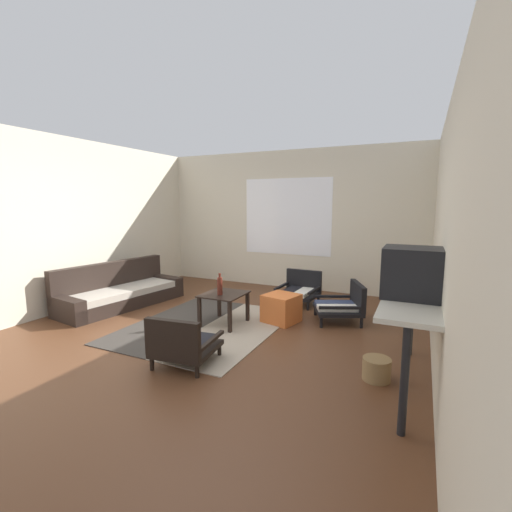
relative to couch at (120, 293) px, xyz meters
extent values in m
plane|color=#56331E|center=(2.05, -0.61, -0.21)|extent=(7.80, 7.80, 0.00)
cube|color=beige|center=(2.05, 2.45, 1.14)|extent=(5.60, 0.12, 2.70)
cube|color=white|center=(2.05, 2.39, 1.21)|extent=(1.78, 0.01, 1.49)
cube|color=beige|center=(4.71, -0.31, 1.14)|extent=(0.12, 6.60, 2.70)
cube|color=beige|center=(-0.61, -0.31, 1.14)|extent=(0.12, 6.60, 2.70)
cube|color=#38332D|center=(1.37, -0.26, -0.21)|extent=(0.95, 2.36, 0.01)
cube|color=gray|center=(2.32, -0.26, -0.21)|extent=(0.95, 2.36, 0.01)
cube|color=black|center=(0.07, -0.01, -0.11)|extent=(1.02, 2.12, 0.21)
cube|color=#B2A899|center=(0.10, -0.01, 0.04)|extent=(0.89, 1.93, 0.10)
cube|color=black|center=(-0.23, 0.03, 0.19)|extent=(0.43, 2.04, 0.60)
cube|color=black|center=(0.20, 0.91, -0.04)|extent=(0.75, 0.28, 0.34)
cube|color=black|center=(-0.06, -0.93, -0.04)|extent=(0.75, 0.28, 0.34)
cube|color=black|center=(2.04, -0.08, 0.22)|extent=(0.55, 0.60, 0.02)
cube|color=black|center=(1.80, 0.18, 0.00)|extent=(0.04, 0.04, 0.43)
cube|color=black|center=(2.27, 0.18, 0.00)|extent=(0.04, 0.04, 0.43)
cube|color=black|center=(1.80, -0.34, 0.00)|extent=(0.04, 0.04, 0.43)
cube|color=black|center=(2.27, -0.34, 0.00)|extent=(0.04, 0.04, 0.43)
cylinder|color=black|center=(2.91, 1.06, -0.15)|extent=(0.04, 0.04, 0.14)
cylinder|color=black|center=(2.36, 1.09, -0.15)|extent=(0.04, 0.04, 0.14)
cylinder|color=black|center=(2.93, 1.58, -0.15)|extent=(0.04, 0.04, 0.14)
cylinder|color=black|center=(2.39, 1.61, -0.15)|extent=(0.04, 0.04, 0.14)
cube|color=black|center=(2.65, 1.33, -0.05)|extent=(0.66, 0.63, 0.05)
cube|color=silver|center=(2.76, 1.31, 0.00)|extent=(0.23, 0.55, 0.06)
cube|color=black|center=(2.54, 1.32, 0.00)|extent=(0.23, 0.55, 0.06)
cube|color=black|center=(2.66, 1.60, 0.15)|extent=(0.63, 0.10, 0.35)
cube|color=black|center=(2.94, 1.32, 0.06)|extent=(0.07, 0.60, 0.04)
cube|color=black|center=(2.35, 1.35, 0.06)|extent=(0.07, 0.60, 0.04)
cylinder|color=black|center=(2.00, -1.06, -0.15)|extent=(0.04, 0.04, 0.13)
cylinder|color=black|center=(2.51, -1.00, -0.15)|extent=(0.04, 0.04, 0.13)
cylinder|color=black|center=(2.07, -1.59, -0.15)|extent=(0.04, 0.04, 0.13)
cylinder|color=black|center=(2.57, -1.53, -0.15)|extent=(0.04, 0.04, 0.13)
cube|color=black|center=(2.29, -1.30, -0.06)|extent=(0.66, 0.68, 0.05)
cube|color=silver|center=(2.18, -1.29, 0.00)|extent=(0.26, 0.57, 0.06)
cube|color=black|center=(2.39, -1.26, 0.00)|extent=(0.26, 0.57, 0.06)
cube|color=black|center=(2.32, -1.57, 0.15)|extent=(0.60, 0.14, 0.38)
cube|color=black|center=(2.02, -1.33, 0.06)|extent=(0.12, 0.61, 0.04)
cube|color=black|center=(2.56, -1.26, 0.06)|extent=(0.12, 0.61, 0.04)
cylinder|color=black|center=(3.30, 0.36, -0.14)|extent=(0.04, 0.04, 0.15)
cylinder|color=black|center=(3.08, 0.86, -0.14)|extent=(0.04, 0.04, 0.15)
cylinder|color=black|center=(3.80, 0.59, -0.14)|extent=(0.04, 0.04, 0.15)
cylinder|color=black|center=(3.58, 1.09, -0.14)|extent=(0.04, 0.04, 0.15)
cube|color=black|center=(3.44, 0.72, -0.04)|extent=(0.83, 0.83, 0.05)
cube|color=silver|center=(3.47, 0.62, 0.01)|extent=(0.60, 0.42, 0.06)
cube|color=#2D3856|center=(3.38, 0.82, 0.01)|extent=(0.60, 0.42, 0.06)
cube|color=black|center=(3.70, 0.84, 0.16)|extent=(0.32, 0.60, 0.36)
cube|color=black|center=(3.56, 0.46, 0.07)|extent=(0.59, 0.30, 0.04)
cube|color=black|center=(3.32, 0.99, 0.07)|extent=(0.59, 0.30, 0.04)
cube|color=#D1662D|center=(2.72, 0.36, -0.01)|extent=(0.53, 0.53, 0.40)
cube|color=beige|center=(4.42, -0.84, 0.64)|extent=(0.46, 1.66, 0.04)
cylinder|color=black|center=(4.42, -1.61, 0.20)|extent=(0.06, 0.06, 0.84)
cylinder|color=black|center=(4.42, -0.07, 0.20)|extent=(0.06, 0.06, 0.84)
cube|color=black|center=(4.42, -0.93, 0.88)|extent=(0.49, 0.43, 0.43)
cube|color=black|center=(4.18, -0.93, 0.90)|extent=(0.01, 0.33, 0.30)
cylinder|color=#935B38|center=(4.42, -0.35, 0.76)|extent=(0.21, 0.21, 0.20)
cylinder|color=#935B38|center=(4.42, -0.35, 0.91)|extent=(0.08, 0.08, 0.09)
cylinder|color=#5B2319|center=(2.02, -0.17, 0.35)|extent=(0.07, 0.07, 0.24)
cylinder|color=#5B2319|center=(2.02, -0.17, 0.50)|extent=(0.03, 0.03, 0.06)
cylinder|color=olive|center=(4.16, -0.83, -0.11)|extent=(0.26, 0.26, 0.21)
camera|label=1|loc=(4.47, -4.21, 1.47)|focal=24.86mm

